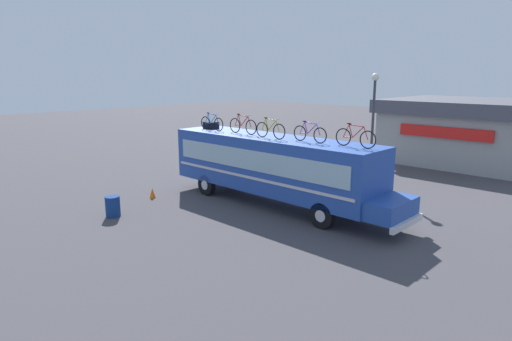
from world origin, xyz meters
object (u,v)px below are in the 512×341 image
at_px(rooftop_bicycle_5, 355,137).
at_px(rooftop_bicycle_2, 243,126).
at_px(luggage_bag_1, 211,125).
at_px(rooftop_bicycle_3, 270,130).
at_px(rooftop_bicycle_1, 212,123).
at_px(traffic_cone, 152,193).
at_px(rooftop_bicycle_4, 310,133).
at_px(trash_bin, 113,206).
at_px(street_lamp, 373,114).
at_px(bus, 274,165).

bearing_deg(rooftop_bicycle_5, rooftop_bicycle_2, -177.44).
xyz_separation_m(rooftop_bicycle_2, rooftop_bicycle_5, (5.94, 0.27, -0.01)).
distance_m(luggage_bag_1, rooftop_bicycle_3, 4.70).
xyz_separation_m(rooftop_bicycle_1, rooftop_bicycle_3, (4.02, -0.06, 0.01)).
relative_size(rooftop_bicycle_2, traffic_cone, 3.77).
distance_m(rooftop_bicycle_1, rooftop_bicycle_3, 4.02).
relative_size(rooftop_bicycle_3, traffic_cone, 3.58).
bearing_deg(rooftop_bicycle_2, rooftop_bicycle_4, 1.35).
bearing_deg(rooftop_bicycle_1, trash_bin, -88.65).
relative_size(rooftop_bicycle_1, street_lamp, 0.28).
distance_m(rooftop_bicycle_2, rooftop_bicycle_3, 1.99).
relative_size(luggage_bag_1, street_lamp, 0.12).
relative_size(rooftop_bicycle_4, street_lamp, 0.28).
xyz_separation_m(luggage_bag_1, street_lamp, (5.78, 6.41, 0.54)).
distance_m(rooftop_bicycle_3, street_lamp, 7.05).
relative_size(luggage_bag_1, rooftop_bicycle_4, 0.41).
bearing_deg(rooftop_bicycle_2, street_lamp, 65.30).
distance_m(rooftop_bicycle_3, rooftop_bicycle_4, 1.94).
bearing_deg(rooftop_bicycle_2, rooftop_bicycle_3, -6.76).
xyz_separation_m(rooftop_bicycle_1, street_lamp, (5.14, 6.89, 0.34)).
height_order(rooftop_bicycle_4, trash_bin, rooftop_bicycle_4).
distance_m(bus, luggage_bag_1, 4.76).
bearing_deg(rooftop_bicycle_3, trash_bin, -124.58).
distance_m(rooftop_bicycle_2, rooftop_bicycle_4, 3.88).
height_order(rooftop_bicycle_1, traffic_cone, rooftop_bicycle_1).
height_order(luggage_bag_1, trash_bin, luggage_bag_1).
xyz_separation_m(rooftop_bicycle_1, traffic_cone, (-1.12, -2.94, -3.29)).
xyz_separation_m(bus, rooftop_bicycle_5, (4.10, 0.07, 1.66)).
bearing_deg(rooftop_bicycle_5, rooftop_bicycle_3, -172.82).
bearing_deg(luggage_bag_1, rooftop_bicycle_5, -0.30).
bearing_deg(trash_bin, rooftop_bicycle_1, 91.35).
relative_size(trash_bin, street_lamp, 0.15).
height_order(bus, trash_bin, bus).
bearing_deg(street_lamp, rooftop_bicycle_3, -99.13).
bearing_deg(bus, rooftop_bicycle_1, -174.64).
bearing_deg(street_lamp, trash_bin, -111.68).
height_order(rooftop_bicycle_3, traffic_cone, rooftop_bicycle_3).
xyz_separation_m(rooftop_bicycle_1, rooftop_bicycle_2, (2.05, 0.17, 0.02)).
height_order(luggage_bag_1, rooftop_bicycle_3, rooftop_bicycle_3).
xyz_separation_m(bus, traffic_cone, (-5.01, -3.31, -1.64)).
distance_m(rooftop_bicycle_5, trash_bin, 10.44).
bearing_deg(rooftop_bicycle_5, street_lamp, 113.81).
height_order(luggage_bag_1, rooftop_bicycle_5, rooftop_bicycle_5).
distance_m(trash_bin, street_lamp, 13.98).
bearing_deg(rooftop_bicycle_2, traffic_cone, -135.52).
height_order(bus, rooftop_bicycle_4, rooftop_bicycle_4).
relative_size(bus, rooftop_bicycle_5, 6.80).
height_order(bus, luggage_bag_1, luggage_bag_1).
height_order(trash_bin, street_lamp, street_lamp).
height_order(rooftop_bicycle_4, traffic_cone, rooftop_bicycle_4).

